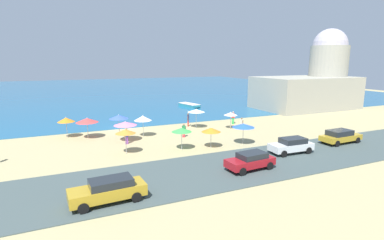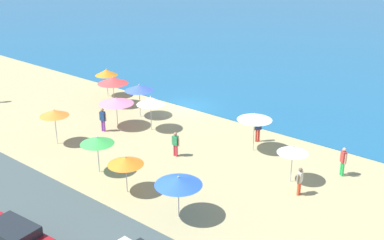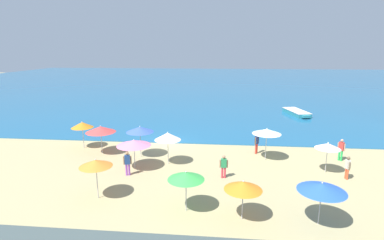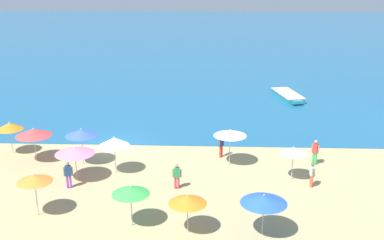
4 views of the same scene
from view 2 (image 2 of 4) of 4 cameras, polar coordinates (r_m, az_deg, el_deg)
The scene contains 18 objects.
ground_plane at distance 38.52m, azimuth -0.68°, elevation 1.48°, with size 160.00×160.00×0.00m, color tan.
beach_umbrella_0 at distance 38.95m, azimuth -9.37°, elevation 4.64°, with size 2.45×2.45×2.40m.
beach_umbrella_1 at distance 33.59m, azimuth -4.94°, elevation 2.31°, with size 1.98×1.98×2.53m.
beach_umbrella_2 at distance 28.03m, azimuth -11.19°, elevation -2.39°, with size 1.97×1.97×2.29m.
beach_umbrella_3 at distance 32.45m, azimuth -16.02°, elevation 0.81°, with size 1.90×1.90×2.45m.
beach_umbrella_4 at distance 36.16m, azimuth -6.28°, elevation 3.82°, with size 2.19×2.19×2.58m.
beach_umbrella_5 at distance 30.41m, azimuth 7.45°, elevation 0.37°, with size 2.24×2.24×2.57m.
beach_umbrella_6 at distance 25.71m, azimuth -7.88°, elevation -4.81°, with size 1.94×1.94×2.15m.
beach_umbrella_7 at distance 23.25m, azimuth -1.62°, elevation -7.25°, with size 2.34×2.34×2.26m.
beach_umbrella_8 at distance 34.47m, azimuth -8.97°, elevation 2.25°, with size 2.49×2.49×2.24m.
beach_umbrella_9 at distance 27.05m, azimuth 11.87°, elevation -3.47°, with size 1.74×1.74×2.23m.
beach_umbrella_10 at distance 41.28m, azimuth -10.11°, elevation 5.57°, with size 1.89×1.89×2.41m.
bather_1 at distance 32.26m, azimuth 7.82°, elevation -0.89°, with size 0.38×0.49×1.78m.
bather_2 at distance 34.19m, azimuth -10.53°, elevation 0.18°, with size 0.56×0.30×1.71m.
bather_3 at distance 26.30m, azimuth 12.65°, elevation -6.92°, with size 0.25×0.57×1.59m.
bather_4 at distance 29.94m, azimuth -1.97°, elevation -2.72°, with size 0.57×0.25×1.61m.
bather_5 at distance 28.87m, azimuth 17.48°, elevation -4.54°, with size 0.46×0.40×1.75m.
parked_car_1 at distance 22.83m, azimuth -20.66°, elevation -12.88°, with size 4.11×2.06×1.38m.
Camera 2 is at (23.29, -27.72, 13.15)m, focal length 45.00 mm.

